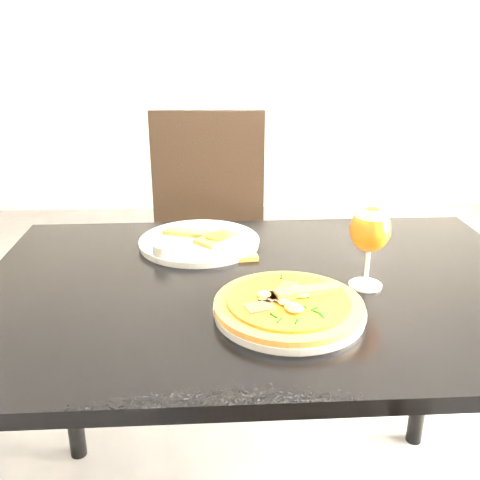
{
  "coord_description": "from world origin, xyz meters",
  "views": [
    {
      "loc": [
        -0.37,
        -0.91,
        1.24
      ],
      "look_at": [
        -0.32,
        0.15,
        0.83
      ],
      "focal_mm": 40.0,
      "sensor_mm": 36.0,
      "label": 1
    }
  ],
  "objects_px": {
    "chair_far": "(207,235)",
    "dining_table": "(262,319)",
    "beer_glass": "(370,230)",
    "pizza": "(289,303)"
  },
  "relations": [
    {
      "from": "chair_far",
      "to": "dining_table",
      "type": "bearing_deg",
      "value": -77.76
    },
    {
      "from": "beer_glass",
      "to": "dining_table",
      "type": "bearing_deg",
      "value": 172.41
    },
    {
      "from": "pizza",
      "to": "beer_glass",
      "type": "height_order",
      "value": "beer_glass"
    },
    {
      "from": "chair_far",
      "to": "pizza",
      "type": "distance_m",
      "value": 1.03
    },
    {
      "from": "chair_far",
      "to": "pizza",
      "type": "bearing_deg",
      "value": -76.98
    },
    {
      "from": "dining_table",
      "to": "chair_far",
      "type": "xyz_separation_m",
      "value": [
        -0.14,
        0.85,
        -0.12
      ]
    },
    {
      "from": "pizza",
      "to": "beer_glass",
      "type": "bearing_deg",
      "value": 33.19
    },
    {
      "from": "pizza",
      "to": "beer_glass",
      "type": "xyz_separation_m",
      "value": [
        0.18,
        0.11,
        0.1
      ]
    },
    {
      "from": "pizza",
      "to": "beer_glass",
      "type": "relative_size",
      "value": 1.62
    },
    {
      "from": "chair_far",
      "to": "beer_glass",
      "type": "bearing_deg",
      "value": -65.22
    }
  ]
}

